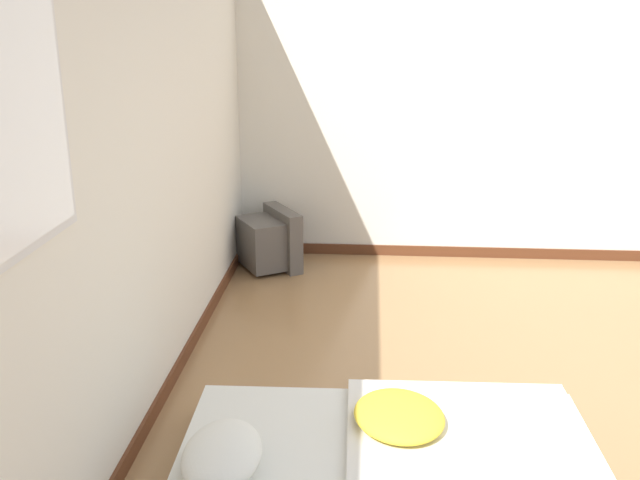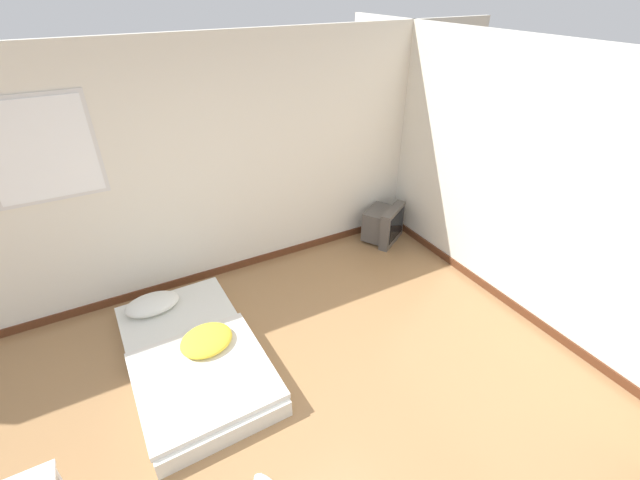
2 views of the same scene
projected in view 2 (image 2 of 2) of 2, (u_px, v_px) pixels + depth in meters
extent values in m
plane|color=#997047|center=(317.00, 476.00, 3.02)|extent=(20.00, 20.00, 0.00)
cube|color=silver|center=(191.00, 172.00, 4.36)|extent=(7.77, 0.06, 2.60)
cube|color=#562D19|center=(209.00, 274.00, 4.99)|extent=(7.77, 0.02, 0.09)
cube|color=silver|center=(40.00, 150.00, 3.61)|extent=(0.89, 0.01, 0.93)
cube|color=white|center=(40.00, 151.00, 3.60)|extent=(0.82, 0.01, 0.86)
cube|color=silver|center=(613.00, 225.00, 3.44)|extent=(0.06, 7.78, 2.60)
cube|color=#562D19|center=(563.00, 340.00, 4.09)|extent=(0.02, 7.78, 0.09)
cube|color=silver|center=(193.00, 356.00, 3.87)|extent=(1.09, 1.91, 0.16)
ellipsoid|color=silver|center=(152.00, 304.00, 4.25)|extent=(0.53, 0.35, 0.14)
cube|color=silver|center=(203.00, 375.00, 3.55)|extent=(1.09, 1.12, 0.05)
ellipsoid|color=yellow|center=(206.00, 340.00, 3.80)|extent=(0.58, 0.54, 0.11)
cube|color=#56514C|center=(378.00, 223.00, 5.65)|extent=(0.52, 0.47, 0.39)
cube|color=#56514C|center=(392.00, 225.00, 5.56)|extent=(0.53, 0.38, 0.49)
cube|color=black|center=(397.00, 226.00, 5.52)|extent=(0.38, 0.24, 0.35)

